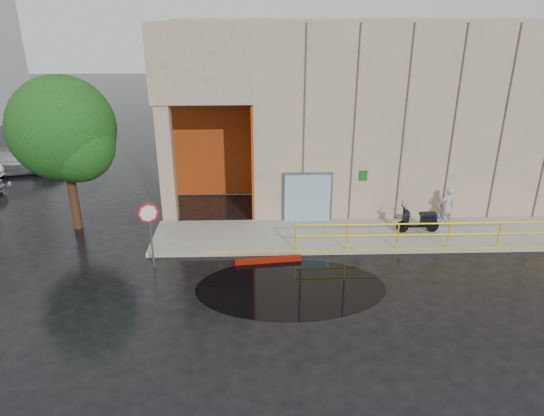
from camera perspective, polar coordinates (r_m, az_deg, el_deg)
The scene contains 11 objects.
ground at distance 15.48m, azimuth 5.52°, elevation -10.72°, with size 120.00×120.00×0.00m, color black.
sidewalk at distance 20.14m, azimuth 15.32°, elevation -3.02°, with size 20.00×3.00×0.15m, color gray.
building at distance 25.21m, azimuth 14.55°, elevation 11.95°, with size 20.00×10.17×8.00m.
guardrail at distance 18.81m, azimuth 17.37°, elevation -3.08°, with size 9.56×0.06×1.03m.
person at distance 21.18m, azimuth 19.91°, elevation 0.23°, with size 0.58×0.38×1.59m, color #A8A8AD.
scooter at distance 20.04m, azimuth 16.96°, elevation -0.74°, with size 1.71×0.58×1.32m.
stop_sign at distance 16.95m, azimuth -14.25°, elevation -1.44°, with size 0.69×0.32×2.44m.
red_curb at distance 17.48m, azimuth -0.43°, elevation -6.15°, with size 2.40×0.18×0.18m, color #780E03.
puddle at distance 16.05m, azimuth 2.22°, elevation -9.32°, with size 6.23×3.83×0.01m, color black.
car_c at distance 30.29m, azimuth -27.57°, elevation 4.93°, with size 1.95×4.79×1.39m, color #979B9E.
tree_near at distance 20.43m, azimuth -23.06°, elevation 8.13°, with size 4.05×4.05×6.22m.
Camera 1 is at (-1.89, -12.88, 8.38)m, focal length 32.00 mm.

